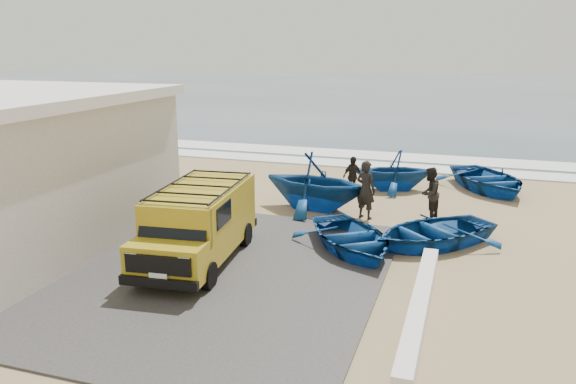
% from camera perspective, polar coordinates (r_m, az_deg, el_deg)
% --- Properties ---
extents(ground, '(160.00, 160.00, 0.00)m').
position_cam_1_polar(ground, '(15.99, -4.00, -5.64)').
color(ground, '#9C835B').
extents(slab, '(12.00, 10.00, 0.05)m').
position_cam_1_polar(slab, '(15.19, -13.95, -7.09)').
color(slab, '#413E3B').
rests_on(slab, ground).
extents(ocean, '(180.00, 88.00, 0.01)m').
position_cam_1_polar(ocean, '(70.30, 13.67, 9.86)').
color(ocean, '#385166').
rests_on(ocean, ground).
extents(surf_line, '(180.00, 1.60, 0.06)m').
position_cam_1_polar(surf_line, '(27.05, 5.60, 2.91)').
color(surf_line, white).
rests_on(surf_line, ground).
extents(surf_wash, '(180.00, 2.20, 0.04)m').
position_cam_1_polar(surf_wash, '(29.45, 6.68, 3.84)').
color(surf_wash, white).
rests_on(surf_wash, ground).
extents(parapet, '(0.35, 6.00, 0.55)m').
position_cam_1_polar(parapet, '(12.10, 13.19, -11.61)').
color(parapet, silver).
rests_on(parapet, ground).
extents(van, '(2.31, 4.90, 2.03)m').
position_cam_1_polar(van, '(14.83, -9.06, -2.98)').
color(van, '#AE961A').
rests_on(van, ground).
extents(boat_near_left, '(4.38, 4.65, 0.78)m').
position_cam_1_polar(boat_near_left, '(15.66, 6.44, -4.62)').
color(boat_near_left, navy).
rests_on(boat_near_left, ground).
extents(boat_near_right, '(4.73, 4.74, 0.81)m').
position_cam_1_polar(boat_near_right, '(16.52, 14.44, -3.92)').
color(boat_near_right, navy).
rests_on(boat_near_right, ground).
extents(boat_mid_left, '(4.36, 3.95, 2.00)m').
position_cam_1_polar(boat_mid_left, '(19.31, 2.79, 1.09)').
color(boat_mid_left, navy).
rests_on(boat_mid_left, ground).
extents(boat_far_left, '(3.70, 3.44, 1.59)m').
position_cam_1_polar(boat_far_left, '(22.34, 10.72, 2.20)').
color(boat_far_left, navy).
rests_on(boat_far_left, ground).
extents(boat_far_right, '(4.79, 5.30, 0.90)m').
position_cam_1_polar(boat_far_right, '(23.30, 19.67, 1.23)').
color(boat_far_right, navy).
rests_on(boat_far_right, ground).
extents(fisherman_front, '(0.84, 0.72, 1.94)m').
position_cam_1_polar(fisherman_front, '(18.47, 7.91, 0.23)').
color(fisherman_front, black).
rests_on(fisherman_front, ground).
extents(fisherman_middle, '(0.90, 1.01, 1.72)m').
position_cam_1_polar(fisherman_middle, '(18.87, 14.17, -0.12)').
color(fisherman_middle, black).
rests_on(fisherman_middle, ground).
extents(fisherman_back, '(0.82, 0.92, 1.49)m').
position_cam_1_polar(fisherman_back, '(21.34, 6.56, 1.64)').
color(fisherman_back, black).
rests_on(fisherman_back, ground).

